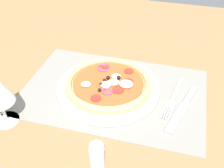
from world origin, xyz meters
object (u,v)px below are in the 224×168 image
at_px(pizza, 108,84).
at_px(fork, 173,99).
at_px(knife, 183,108).
at_px(pepper_shaker, 97,156).
at_px(plate, 108,89).

relative_size(pizza, fork, 1.34).
bearing_deg(knife, fork, -118.76).
distance_m(pizza, pepper_shaker, 0.25).
bearing_deg(pizza, plate, 24.23).
bearing_deg(pepper_shaker, pizza, -79.54).
bearing_deg(pizza, fork, -178.07).
height_order(pizza, pepper_shaker, pepper_shaker).
distance_m(knife, pepper_shaker, 0.28).
distance_m(pizza, fork, 0.18).
height_order(plate, pepper_shaker, pepper_shaker).
relative_size(plate, fork, 1.60).
bearing_deg(pepper_shaker, knife, -126.12).
height_order(pizza, fork, pizza).
height_order(plate, knife, plate).
xyz_separation_m(pizza, fork, (-0.18, -0.01, -0.02)).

